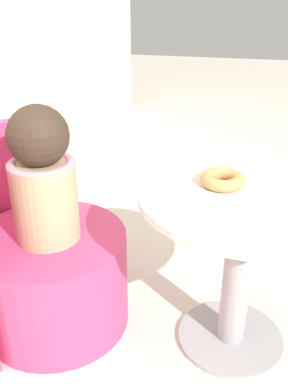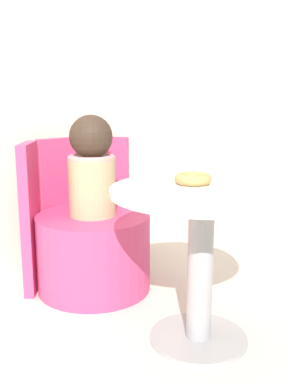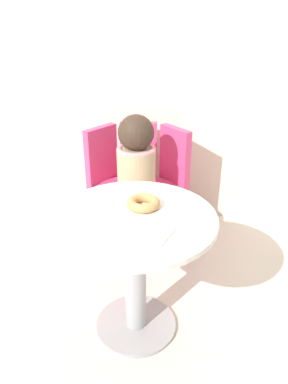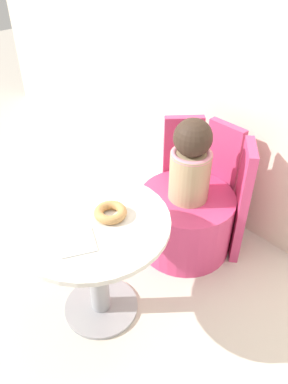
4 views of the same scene
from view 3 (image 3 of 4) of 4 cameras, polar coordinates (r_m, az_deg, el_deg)
name	(u,v)px [view 3 (image 3 of 4)]	position (r m, az deg, el deg)	size (l,w,h in m)	color
ground_plane	(146,322)	(2.01, 0.38, -19.26)	(12.00, 12.00, 0.00)	beige
back_wall	(152,47)	(2.54, 1.19, 21.16)	(6.00, 0.06, 2.40)	beige
round_table	(135,251)	(1.70, -1.37, -8.97)	(0.71, 0.71, 0.64)	#99999E
tub_chair	(137,221)	(2.42, -1.09, -4.37)	(0.57, 0.57, 0.39)	#D13D70
booth_backrest	(138,180)	(2.54, -0.87, 1.89)	(0.67, 0.25, 0.75)	#D13D70
child_figure	(136,157)	(2.22, -1.19, 5.33)	(0.23, 0.23, 0.50)	tan
donut	(143,203)	(1.66, -0.10, -1.69)	(0.15, 0.15, 0.04)	tan
paper_napkin	(152,233)	(1.48, 1.17, -6.19)	(0.20, 0.20, 0.01)	white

